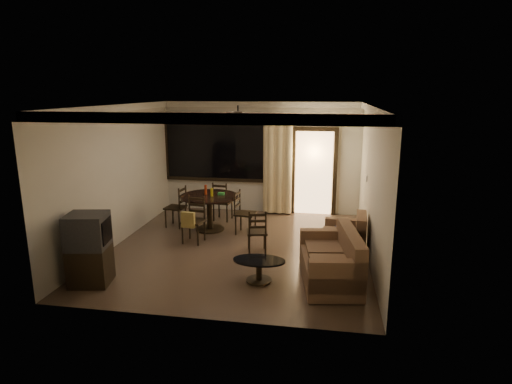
% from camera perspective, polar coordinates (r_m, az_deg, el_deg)
% --- Properties ---
extents(ground, '(5.50, 5.50, 0.00)m').
position_cam_1_polar(ground, '(8.62, -2.26, -7.47)').
color(ground, '#7F6651').
rests_on(ground, ground).
extents(room_shell, '(5.50, 6.70, 5.50)m').
position_cam_1_polar(room_shell, '(9.79, 3.19, 6.11)').
color(room_shell, beige).
rests_on(room_shell, ground).
extents(dining_table, '(1.28, 1.28, 1.02)m').
position_cam_1_polar(dining_table, '(9.58, -6.22, -1.43)').
color(dining_table, black).
rests_on(dining_table, ground).
extents(dining_chair_west, '(0.47, 0.47, 0.95)m').
position_cam_1_polar(dining_chair_west, '(10.02, -10.58, -2.98)').
color(dining_chair_west, black).
rests_on(dining_chair_west, ground).
extents(dining_chair_east, '(0.47, 0.47, 0.95)m').
position_cam_1_polar(dining_chair_east, '(9.38, -1.47, -3.88)').
color(dining_chair_east, black).
rests_on(dining_chair_east, ground).
extents(dining_chair_south, '(0.47, 0.52, 0.95)m').
position_cam_1_polar(dining_chair_south, '(8.92, -8.35, -4.80)').
color(dining_chair_south, black).
rests_on(dining_chair_south, ground).
extents(dining_chair_north, '(0.47, 0.47, 0.95)m').
position_cam_1_polar(dining_chair_north, '(10.37, -4.46, -2.23)').
color(dining_chair_north, black).
rests_on(dining_chair_north, ground).
extents(tv_cabinet, '(0.71, 0.66, 1.17)m').
position_cam_1_polar(tv_cabinet, '(7.42, -21.36, -7.10)').
color(tv_cabinet, black).
rests_on(tv_cabinet, ground).
extents(sofa, '(1.07, 1.70, 0.85)m').
position_cam_1_polar(sofa, '(7.16, 10.30, -9.24)').
color(sofa, '#452D20').
rests_on(sofa, ground).
extents(armchair, '(0.83, 0.83, 0.79)m').
position_cam_1_polar(armchair, '(8.37, 12.04, -6.06)').
color(armchair, '#452D20').
rests_on(armchair, ground).
extents(coffee_table, '(0.86, 0.52, 0.38)m').
position_cam_1_polar(coffee_table, '(7.11, 0.41, -9.95)').
color(coffee_table, black).
rests_on(coffee_table, ground).
extents(side_chair, '(0.46, 0.46, 0.87)m').
position_cam_1_polar(side_chair, '(8.32, 0.14, -6.37)').
color(side_chair, black).
rests_on(side_chair, ground).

